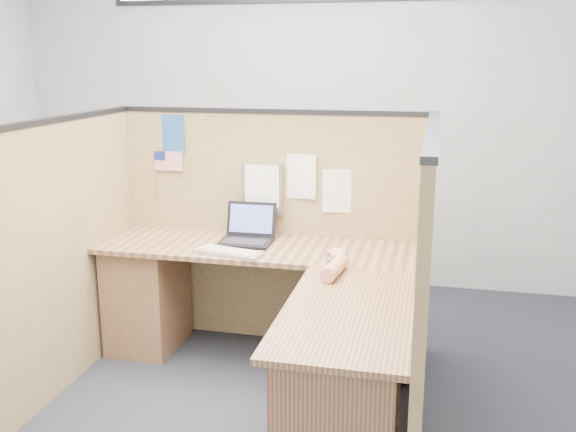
% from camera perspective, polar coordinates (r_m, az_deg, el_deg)
% --- Properties ---
extents(floor, '(5.00, 5.00, 0.00)m').
position_cam_1_polar(floor, '(3.60, -5.58, -16.97)').
color(floor, black).
rests_on(floor, ground).
extents(wall_back, '(5.00, 0.00, 5.00)m').
position_cam_1_polar(wall_back, '(5.28, 1.94, 9.13)').
color(wall_back, '#A7A9AC').
rests_on(wall_back, floor).
extents(cubicle_partitions, '(2.06, 1.83, 1.53)m').
position_cam_1_polar(cubicle_partitions, '(3.65, -3.73, -3.20)').
color(cubicle_partitions, olive).
rests_on(cubicle_partitions, floor).
extents(l_desk, '(1.95, 1.75, 0.73)m').
position_cam_1_polar(l_desk, '(3.61, -1.45, -9.75)').
color(l_desk, brown).
rests_on(l_desk, floor).
extents(laptop, '(0.32, 0.30, 0.23)m').
position_cam_1_polar(laptop, '(3.99, -3.56, -1.46)').
color(laptop, black).
rests_on(laptop, l_desk).
extents(keyboard, '(0.42, 0.22, 0.03)m').
position_cam_1_polar(keyboard, '(3.74, -5.29, -3.22)').
color(keyboard, gray).
rests_on(keyboard, l_desk).
extents(mouse, '(0.13, 0.09, 0.05)m').
position_cam_1_polar(mouse, '(3.59, 4.45, -3.72)').
color(mouse, silver).
rests_on(mouse, l_desk).
extents(hand_forearm, '(0.12, 0.43, 0.09)m').
position_cam_1_polar(hand_forearm, '(3.44, 4.26, -4.23)').
color(hand_forearm, tan).
rests_on(hand_forearm, l_desk).
extents(blue_poster, '(0.19, 0.03, 0.25)m').
position_cam_1_polar(blue_poster, '(4.26, -10.37, 7.22)').
color(blue_poster, '#234FA0').
rests_on(blue_poster, cubicle_partitions).
extents(american_flag, '(0.20, 0.01, 0.34)m').
position_cam_1_polar(american_flag, '(4.29, -10.86, 4.68)').
color(american_flag, olive).
rests_on(american_flag, cubicle_partitions).
extents(file_holder, '(0.25, 0.05, 0.32)m').
position_cam_1_polar(file_holder, '(4.08, -2.25, 2.46)').
color(file_holder, slate).
rests_on(file_holder, cubicle_partitions).
extents(paper_left, '(0.22, 0.03, 0.28)m').
position_cam_1_polar(paper_left, '(4.04, 0.99, 3.53)').
color(paper_left, white).
rests_on(paper_left, cubicle_partitions).
extents(paper_right, '(0.21, 0.03, 0.27)m').
position_cam_1_polar(paper_right, '(4.01, 4.61, 2.21)').
color(paper_right, white).
rests_on(paper_right, cubicle_partitions).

